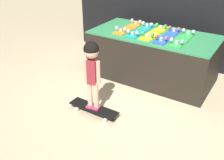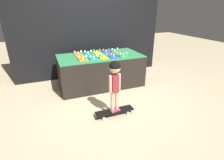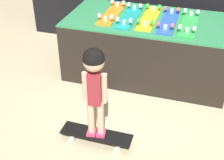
{
  "view_description": "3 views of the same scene",
  "coord_description": "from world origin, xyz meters",
  "px_view_note": "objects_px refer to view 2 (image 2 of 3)",
  "views": [
    {
      "loc": [
        1.53,
        -3.06,
        2.04
      ],
      "look_at": [
        -0.14,
        -0.44,
        0.35
      ],
      "focal_mm": 42.0,
      "sensor_mm": 36.0,
      "label": 1
    },
    {
      "loc": [
        -1.21,
        -3.23,
        1.77
      ],
      "look_at": [
        -0.05,
        -0.31,
        0.46
      ],
      "focal_mm": 28.0,
      "sensor_mm": 36.0,
      "label": 2
    },
    {
      "loc": [
        0.6,
        -2.86,
        2.14
      ],
      "look_at": [
        -0.17,
        -0.38,
        0.44
      ],
      "focal_mm": 50.0,
      "sensor_mm": 36.0,
      "label": 3
    }
  ],
  "objects_px": {
    "child": "(115,77)",
    "skateboard_teal_on_rack": "(91,56)",
    "skateboard_on_floor": "(115,111)",
    "skateboard_green_on_rack": "(119,53)",
    "skateboard_yellow_on_rack": "(100,54)",
    "skateboard_blue_on_rack": "(110,54)",
    "skateboard_orange_on_rack": "(80,56)"
  },
  "relations": [
    {
      "from": "skateboard_teal_on_rack",
      "to": "child",
      "type": "xyz_separation_m",
      "value": [
        0.04,
        -1.34,
        -0.03
      ]
    },
    {
      "from": "skateboard_orange_on_rack",
      "to": "skateboard_blue_on_rack",
      "type": "relative_size",
      "value": 1.0
    },
    {
      "from": "skateboard_teal_on_rack",
      "to": "skateboard_on_floor",
      "type": "distance_m",
      "value": 1.51
    },
    {
      "from": "skateboard_blue_on_rack",
      "to": "child",
      "type": "relative_size",
      "value": 0.84
    },
    {
      "from": "skateboard_on_floor",
      "to": "child",
      "type": "bearing_deg",
      "value": -104.04
    },
    {
      "from": "skateboard_orange_on_rack",
      "to": "skateboard_yellow_on_rack",
      "type": "height_order",
      "value": "same"
    },
    {
      "from": "skateboard_teal_on_rack",
      "to": "child",
      "type": "bearing_deg",
      "value": -88.38
    },
    {
      "from": "skateboard_on_floor",
      "to": "skateboard_orange_on_rack",
      "type": "bearing_deg",
      "value": 100.96
    },
    {
      "from": "skateboard_teal_on_rack",
      "to": "skateboard_yellow_on_rack",
      "type": "height_order",
      "value": "same"
    },
    {
      "from": "skateboard_orange_on_rack",
      "to": "skateboard_on_floor",
      "type": "xyz_separation_m",
      "value": [
        0.27,
        -1.38,
        -0.68
      ]
    },
    {
      "from": "skateboard_orange_on_rack",
      "to": "skateboard_teal_on_rack",
      "type": "xyz_separation_m",
      "value": [
        0.23,
        -0.04,
        0.0
      ]
    },
    {
      "from": "skateboard_teal_on_rack",
      "to": "skateboard_on_floor",
      "type": "xyz_separation_m",
      "value": [
        0.04,
        -1.34,
        -0.68
      ]
    },
    {
      "from": "skateboard_orange_on_rack",
      "to": "skateboard_blue_on_rack",
      "type": "distance_m",
      "value": 0.69
    },
    {
      "from": "skateboard_blue_on_rack",
      "to": "child",
      "type": "xyz_separation_m",
      "value": [
        -0.42,
        -1.34,
        -0.03
      ]
    },
    {
      "from": "skateboard_blue_on_rack",
      "to": "child",
      "type": "bearing_deg",
      "value": -107.45
    },
    {
      "from": "skateboard_on_floor",
      "to": "child",
      "type": "relative_size",
      "value": 0.76
    },
    {
      "from": "skateboard_orange_on_rack",
      "to": "skateboard_blue_on_rack",
      "type": "xyz_separation_m",
      "value": [
        0.69,
        -0.04,
        0.0
      ]
    },
    {
      "from": "child",
      "to": "skateboard_blue_on_rack",
      "type": "bearing_deg",
      "value": 64.37
    },
    {
      "from": "skateboard_orange_on_rack",
      "to": "child",
      "type": "relative_size",
      "value": 0.84
    },
    {
      "from": "skateboard_blue_on_rack",
      "to": "skateboard_teal_on_rack",
      "type": "bearing_deg",
      "value": -179.8
    },
    {
      "from": "skateboard_blue_on_rack",
      "to": "skateboard_orange_on_rack",
      "type": "bearing_deg",
      "value": 176.62
    },
    {
      "from": "skateboard_on_floor",
      "to": "skateboard_green_on_rack",
      "type": "bearing_deg",
      "value": 63.92
    },
    {
      "from": "skateboard_teal_on_rack",
      "to": "skateboard_on_floor",
      "type": "height_order",
      "value": "skateboard_teal_on_rack"
    },
    {
      "from": "child",
      "to": "skateboard_green_on_rack",
      "type": "bearing_deg",
      "value": 55.74
    },
    {
      "from": "skateboard_orange_on_rack",
      "to": "child",
      "type": "bearing_deg",
      "value": -79.04
    },
    {
      "from": "skateboard_orange_on_rack",
      "to": "skateboard_yellow_on_rack",
      "type": "distance_m",
      "value": 0.46
    },
    {
      "from": "child",
      "to": "skateboard_teal_on_rack",
      "type": "bearing_deg",
      "value": 83.44
    },
    {
      "from": "skateboard_teal_on_rack",
      "to": "skateboard_green_on_rack",
      "type": "bearing_deg",
      "value": -0.74
    },
    {
      "from": "skateboard_teal_on_rack",
      "to": "skateboard_blue_on_rack",
      "type": "height_order",
      "value": "same"
    },
    {
      "from": "skateboard_on_floor",
      "to": "skateboard_blue_on_rack",
      "type": "bearing_deg",
      "value": 72.55
    },
    {
      "from": "skateboard_teal_on_rack",
      "to": "skateboard_orange_on_rack",
      "type": "bearing_deg",
      "value": 169.58
    },
    {
      "from": "skateboard_green_on_rack",
      "to": "skateboard_on_floor",
      "type": "height_order",
      "value": "skateboard_green_on_rack"
    }
  ]
}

